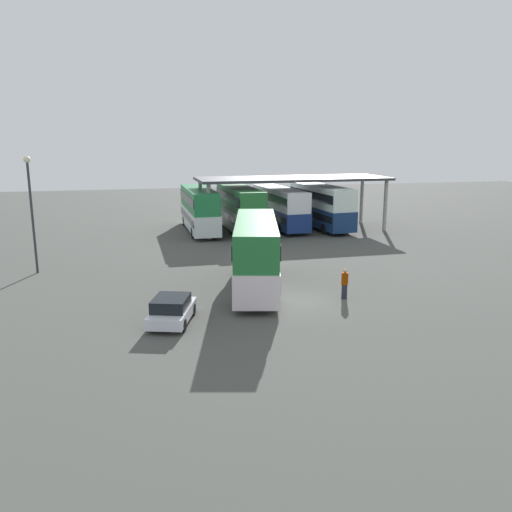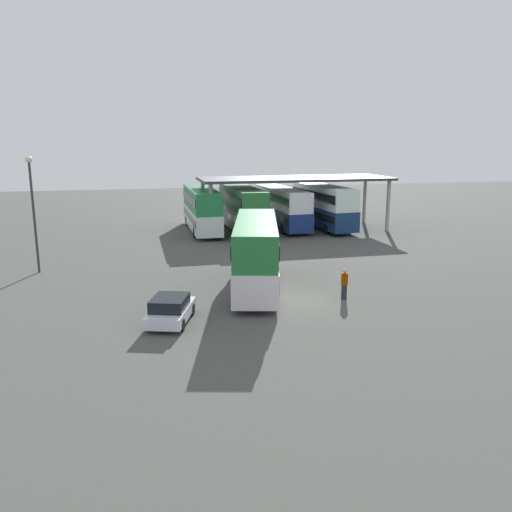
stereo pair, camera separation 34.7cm
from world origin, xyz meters
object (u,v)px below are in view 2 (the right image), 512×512
object	(u,v)px
double_decker_mid_row	(242,207)
parked_hatchback	(171,310)
pedestrian_waiting	(344,284)
double_decker_far_right	(282,206)
lamppost_tall	(33,200)
double_decker_near_canopy	(202,208)
double_decker_main	(256,251)
double_decker_end_of_row	(323,205)

from	to	relation	value
double_decker_mid_row	parked_hatchback	bearing A→B (deg)	159.72
parked_hatchback	pedestrian_waiting	bearing A→B (deg)	-62.02
double_decker_far_right	lamppost_tall	bearing A→B (deg)	119.22
double_decker_near_canopy	double_decker_main	bearing A→B (deg)	-178.37
double_decker_main	double_decker_end_of_row	size ratio (longest dim) A/B	1.01
double_decker_near_canopy	double_decker_mid_row	world-z (taller)	double_decker_mid_row
double_decker_main	double_decker_end_of_row	distance (m)	22.72
double_decker_end_of_row	double_decker_mid_row	bearing A→B (deg)	86.49
double_decker_main	lamppost_tall	world-z (taller)	lamppost_tall
double_decker_mid_row	double_decker_far_right	world-z (taller)	double_decker_mid_row
double_decker_mid_row	lamppost_tall	size ratio (longest dim) A/B	1.48
pedestrian_waiting	lamppost_tall	bearing A→B (deg)	39.06
lamppost_tall	double_decker_mid_row	bearing A→B (deg)	36.74
double_decker_end_of_row	lamppost_tall	bearing A→B (deg)	111.87
double_decker_far_right	double_decker_end_of_row	distance (m)	4.15
double_decker_mid_row	double_decker_far_right	bearing A→B (deg)	-75.92
double_decker_main	double_decker_near_canopy	bearing A→B (deg)	15.42
double_decker_main	double_decker_far_right	bearing A→B (deg)	-6.36
lamppost_tall	double_decker_end_of_row	bearing A→B (deg)	26.73
parked_hatchback	double_decker_far_right	bearing A→B (deg)	-8.75
double_decker_far_right	double_decker_end_of_row	size ratio (longest dim) A/B	1.02
double_decker_end_of_row	lamppost_tall	xyz separation A→B (m)	(-24.94, -12.56, 2.53)
lamppost_tall	pedestrian_waiting	world-z (taller)	lamppost_tall
double_decker_far_right	lamppost_tall	size ratio (longest dim) A/B	1.42
parked_hatchback	double_decker_mid_row	bearing A→B (deg)	-1.26
double_decker_main	double_decker_far_right	world-z (taller)	double_decker_main
double_decker_far_right	pedestrian_waiting	world-z (taller)	double_decker_far_right
pedestrian_waiting	double_decker_far_right	bearing A→B (deg)	-28.38
parked_hatchback	double_decker_far_right	size ratio (longest dim) A/B	0.37
double_decker_main	parked_hatchback	size ratio (longest dim) A/B	2.67
double_decker_end_of_row	double_decker_main	bearing A→B (deg)	144.84
double_decker_far_right	pedestrian_waiting	bearing A→B (deg)	168.93
double_decker_main	parked_hatchback	distance (m)	7.51
double_decker_mid_row	double_decker_end_of_row	distance (m)	8.38
double_decker_far_right	lamppost_tall	world-z (taller)	lamppost_tall
double_decker_end_of_row	lamppost_tall	size ratio (longest dim) A/B	1.39
parked_hatchback	double_decker_near_canopy	bearing A→B (deg)	7.49
double_decker_end_of_row	lamppost_tall	world-z (taller)	lamppost_tall
double_decker_far_right	double_decker_end_of_row	world-z (taller)	double_decker_end_of_row
double_decker_main	pedestrian_waiting	xyz separation A→B (m)	(4.36, -3.21, -1.41)
parked_hatchback	double_decker_end_of_row	bearing A→B (deg)	-16.53
double_decker_end_of_row	parked_hatchback	bearing A→B (deg)	140.60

